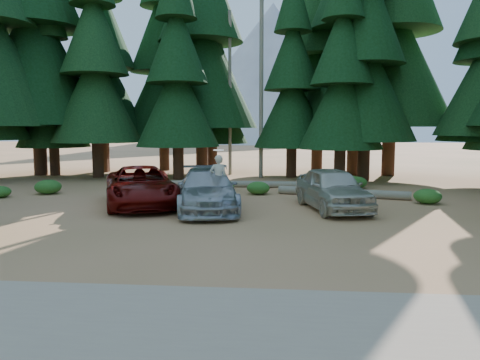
{
  "coord_description": "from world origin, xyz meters",
  "views": [
    {
      "loc": [
        2.04,
        -13.06,
        2.96
      ],
      "look_at": [
        0.68,
        2.01,
        1.25
      ],
      "focal_mm": 35.0,
      "sensor_mm": 36.0,
      "label": 1
    }
  ],
  "objects_px": {
    "silver_minivan_center": "(207,190)",
    "log_right": "(342,193)",
    "silver_minivan_right": "(333,189)",
    "log_left": "(149,184)",
    "frisbee_player": "(218,178)",
    "red_pickup": "(141,186)",
    "log_mid": "(269,184)"
  },
  "relations": [
    {
      "from": "log_left",
      "to": "log_right",
      "type": "height_order",
      "value": "log_right"
    },
    {
      "from": "log_right",
      "to": "red_pickup",
      "type": "bearing_deg",
      "value": -143.92
    },
    {
      "from": "silver_minivan_center",
      "to": "silver_minivan_right",
      "type": "relative_size",
      "value": 1.13
    },
    {
      "from": "silver_minivan_center",
      "to": "log_right",
      "type": "relative_size",
      "value": 0.92
    },
    {
      "from": "red_pickup",
      "to": "log_mid",
      "type": "relative_size",
      "value": 1.39
    },
    {
      "from": "log_left",
      "to": "log_mid",
      "type": "bearing_deg",
      "value": -17.83
    },
    {
      "from": "frisbee_player",
      "to": "log_left",
      "type": "relative_size",
      "value": 0.51
    },
    {
      "from": "silver_minivan_right",
      "to": "log_mid",
      "type": "bearing_deg",
      "value": 98.84
    },
    {
      "from": "silver_minivan_center",
      "to": "frisbee_player",
      "type": "xyz_separation_m",
      "value": [
        0.45,
        -0.32,
        0.47
      ]
    },
    {
      "from": "silver_minivan_right",
      "to": "log_left",
      "type": "xyz_separation_m",
      "value": [
        -8.53,
        6.04,
        -0.64
      ]
    },
    {
      "from": "silver_minivan_center",
      "to": "frisbee_player",
      "type": "relative_size",
      "value": 2.81
    },
    {
      "from": "red_pickup",
      "to": "frisbee_player",
      "type": "height_order",
      "value": "frisbee_player"
    },
    {
      "from": "silver_minivan_center",
      "to": "log_right",
      "type": "xyz_separation_m",
      "value": [
        5.23,
        3.7,
        -0.56
      ]
    },
    {
      "from": "log_right",
      "to": "log_mid",
      "type": "bearing_deg",
      "value": 154.24
    },
    {
      "from": "frisbee_player",
      "to": "log_left",
      "type": "height_order",
      "value": "frisbee_player"
    },
    {
      "from": "silver_minivan_right",
      "to": "log_right",
      "type": "bearing_deg",
      "value": 63.04
    },
    {
      "from": "red_pickup",
      "to": "frisbee_player",
      "type": "relative_size",
      "value": 2.96
    },
    {
      "from": "silver_minivan_center",
      "to": "log_mid",
      "type": "xyz_separation_m",
      "value": [
        2.0,
        6.51,
        -0.58
      ]
    },
    {
      "from": "red_pickup",
      "to": "log_right",
      "type": "height_order",
      "value": "red_pickup"
    },
    {
      "from": "red_pickup",
      "to": "silver_minivan_center",
      "type": "xyz_separation_m",
      "value": [
        2.65,
        -0.72,
        -0.01
      ]
    },
    {
      "from": "silver_minivan_right",
      "to": "log_left",
      "type": "distance_m",
      "value": 10.47
    },
    {
      "from": "red_pickup",
      "to": "silver_minivan_right",
      "type": "distance_m",
      "value": 7.13
    },
    {
      "from": "red_pickup",
      "to": "log_right",
      "type": "bearing_deg",
      "value": -0.09
    },
    {
      "from": "red_pickup",
      "to": "log_left",
      "type": "xyz_separation_m",
      "value": [
        -1.41,
        5.85,
        -0.62
      ]
    },
    {
      "from": "frisbee_player",
      "to": "log_left",
      "type": "bearing_deg",
      "value": -62.29
    },
    {
      "from": "frisbee_player",
      "to": "log_mid",
      "type": "distance_m",
      "value": 7.08
    },
    {
      "from": "red_pickup",
      "to": "silver_minivan_center",
      "type": "bearing_deg",
      "value": -35.98
    },
    {
      "from": "silver_minivan_right",
      "to": "silver_minivan_center",
      "type": "bearing_deg",
      "value": 173.17
    },
    {
      "from": "silver_minivan_center",
      "to": "frisbee_player",
      "type": "distance_m",
      "value": 0.72
    },
    {
      "from": "silver_minivan_center",
      "to": "log_left",
      "type": "height_order",
      "value": "silver_minivan_center"
    },
    {
      "from": "red_pickup",
      "to": "silver_minivan_center",
      "type": "relative_size",
      "value": 1.05
    },
    {
      "from": "log_right",
      "to": "silver_minivan_center",
      "type": "bearing_deg",
      "value": -129.36
    }
  ]
}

